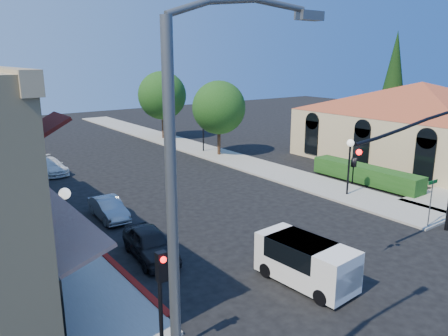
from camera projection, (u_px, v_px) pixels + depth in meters
ground at (375, 292)px, 15.99m from camera, size 120.00×120.00×0.00m
sidewalk_right at (188, 146)px, 42.06m from camera, size 3.50×50.00×0.12m
curb_red_strip at (111, 263)px, 18.25m from camera, size 0.25×10.00×0.06m
mission_building at (419, 114)px, 36.69m from camera, size 30.12×30.12×6.40m
hedge at (365, 184)px, 29.74m from camera, size 1.40×8.00×1.10m
conifer_far at (394, 77)px, 44.58m from camera, size 3.20×3.20×11.00m
street_tree_a at (219, 108)px, 37.17m from camera, size 4.56×4.56×6.48m
street_tree_b at (162, 95)px, 44.88m from camera, size 4.94×4.94×7.02m
signal_mast_arm at (433, 156)px, 19.52m from camera, size 8.01×0.39×6.00m
secondary_signal at (161, 285)px, 11.91m from camera, size 0.28×0.42×3.32m
cobra_streetlight at (190, 234)px, 7.86m from camera, size 3.60×0.25×9.31m
street_name_sign at (431, 196)px, 21.60m from camera, size 0.80×0.06×2.50m
lamppost_left_near at (66, 209)px, 16.66m from camera, size 0.44×0.44×3.57m
lamppost_right_near at (350, 153)px, 26.44m from camera, size 0.44×0.44×3.57m
lamppost_right_far at (203, 122)px, 38.92m from camera, size 0.44×0.44×3.57m
white_van at (307, 260)px, 16.35m from camera, size 1.94×3.96×1.70m
parked_car_a at (150, 243)px, 18.60m from camera, size 2.00×4.00×1.31m
parked_car_b at (109, 209)px, 23.14m from camera, size 1.34×3.50×1.14m
parked_car_c at (50, 166)px, 32.12m from camera, size 1.92×4.08×1.15m
parked_car_d at (32, 163)px, 32.85m from camera, size 2.53×4.61×1.22m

